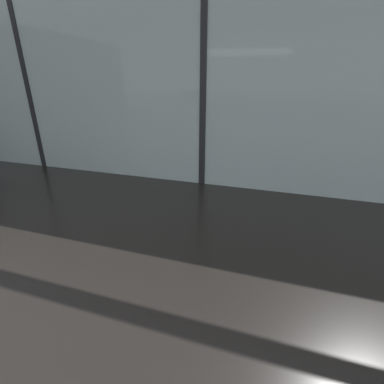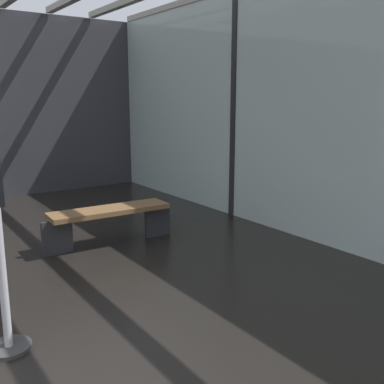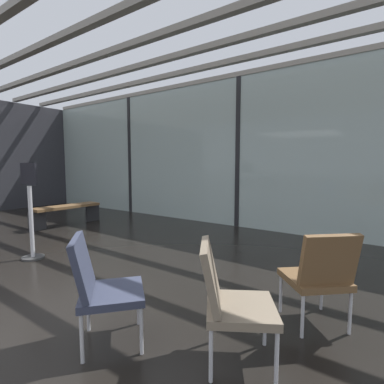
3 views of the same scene
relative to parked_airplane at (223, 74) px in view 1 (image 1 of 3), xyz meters
name	(u,v)px [view 1 (image 1 of 3)]	position (x,y,z in m)	size (l,w,h in m)	color
glass_curtain_wall	(204,82)	(0.75, -5.09, -0.23)	(14.00, 0.08, 3.33)	#A3B7B2
window_mullion_0	(29,82)	(-2.75, -5.09, -0.23)	(0.10, 0.12, 3.33)	black
window_mullion_1	(204,82)	(0.75, -5.09, -0.23)	(0.10, 0.12, 3.33)	black
parked_airplane	(223,74)	(0.00, 0.00, 0.00)	(11.38, 3.80, 3.80)	silver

